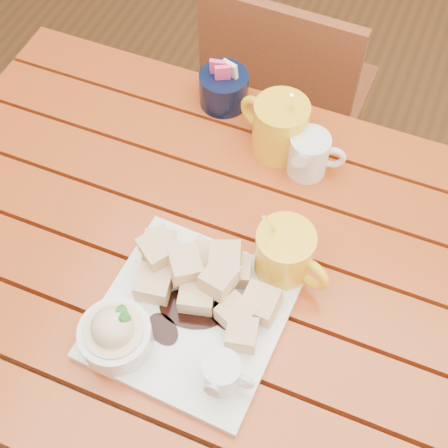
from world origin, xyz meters
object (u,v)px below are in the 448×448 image
at_px(coffee_mug_left, 279,126).
at_px(dessert_plate, 178,313).
at_px(coffee_mug_right, 286,255).
at_px(table, 226,291).
at_px(chair_far, 285,98).

bearing_deg(coffee_mug_left, dessert_plate, -73.73).
bearing_deg(coffee_mug_right, coffee_mug_left, 130.13).
xyz_separation_m(table, coffee_mug_left, (-0.01, 0.27, 0.17)).
distance_m(coffee_mug_left, chair_far, 0.55).
height_order(table, dessert_plate, dessert_plate).
xyz_separation_m(table, coffee_mug_right, (0.10, 0.02, 0.16)).
height_order(dessert_plate, coffee_mug_right, coffee_mug_right).
distance_m(coffee_mug_left, coffee_mug_right, 0.27).
relative_size(table, coffee_mug_right, 7.59).
xyz_separation_m(dessert_plate, coffee_mug_left, (0.02, 0.40, 0.02)).
distance_m(coffee_mug_right, chair_far, 0.77).
height_order(coffee_mug_left, coffee_mug_right, coffee_mug_left).
bearing_deg(coffee_mug_right, table, -149.88).
bearing_deg(chair_far, coffee_mug_left, 105.38).
xyz_separation_m(table, dessert_plate, (-0.03, -0.13, 0.14)).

